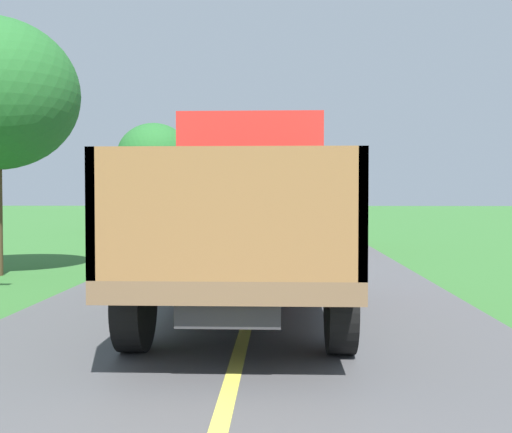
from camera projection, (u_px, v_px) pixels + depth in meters
The scene contains 3 objects.
banana_truck_near at pixel (250, 210), 8.97m from camera, with size 2.38×5.82×2.80m.
banana_truck_far at pixel (272, 202), 20.83m from camera, with size 2.38×5.81×2.80m.
roadside_tree_mid_right at pixel (154, 157), 28.93m from camera, with size 3.35×3.35×4.95m.
Camera 1 is at (0.43, 0.34, 1.68)m, focal length 44.70 mm.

